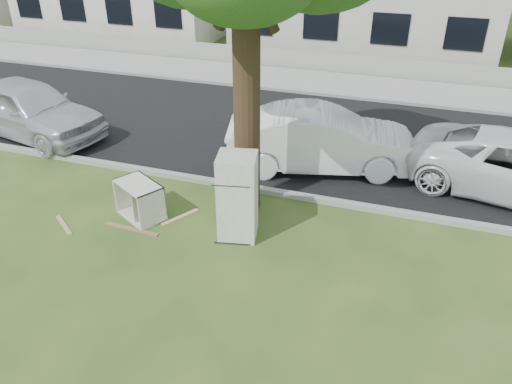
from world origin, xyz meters
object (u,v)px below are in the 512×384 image
(car_left, at_px, (29,109))
(fridge, at_px, (238,197))
(cabinet, at_px, (140,200))
(car_center, at_px, (322,140))

(car_left, bearing_deg, fridge, -99.73)
(cabinet, relative_size, car_left, 0.22)
(fridge, bearing_deg, car_left, 146.56)
(fridge, distance_m, cabinet, 2.25)
(cabinet, relative_size, car_center, 0.22)
(fridge, bearing_deg, cabinet, 167.93)
(fridge, relative_size, car_center, 0.38)
(fridge, distance_m, car_left, 7.91)
(car_center, distance_m, car_left, 8.32)
(fridge, height_order, car_left, fridge)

